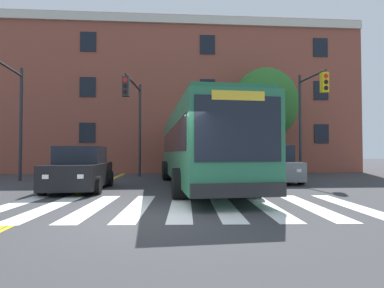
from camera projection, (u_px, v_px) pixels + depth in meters
name	position (u px, v px, depth m)	size (l,w,h in m)	color
ground_plane	(154.00, 218.00, 6.84)	(120.00, 120.00, 0.00)	#38383A
crosswalk	(181.00, 207.00, 8.23)	(10.33, 4.57, 0.01)	white
lane_line_yellow_inner	(125.00, 173.00, 21.94)	(0.12, 36.00, 0.01)	gold
lane_line_yellow_outer	(127.00, 173.00, 21.95)	(0.12, 36.00, 0.01)	gold
city_bus	(198.00, 146.00, 13.58)	(3.56, 12.56, 3.30)	#28704C
car_black_near_lane	(80.00, 170.00, 11.90)	(2.22, 4.30, 1.74)	black
car_grey_far_lane	(273.00, 165.00, 15.39)	(2.35, 4.59, 1.84)	slate
traffic_light_near_corner	(309.00, 107.00, 16.29)	(0.43, 2.71, 5.98)	#28282D
traffic_light_far_corner	(6.00, 98.00, 14.05)	(0.66, 4.45, 5.97)	#28282D
traffic_light_overhead	(135.00, 110.00, 17.19)	(0.56, 4.11, 5.79)	#28282D
street_tree_curbside_large	(265.00, 105.00, 19.78)	(4.70, 4.34, 7.09)	brown
building_facade	(152.00, 102.00, 25.29)	(31.89, 8.00, 11.53)	brown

